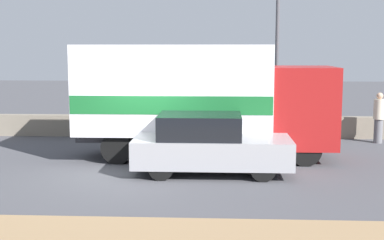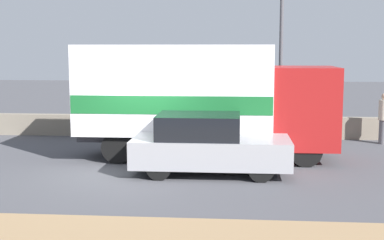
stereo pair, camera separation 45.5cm
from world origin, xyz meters
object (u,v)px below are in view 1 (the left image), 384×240
(box_truck, at_px, (197,96))
(car_hatchback, at_px, (209,144))
(street_lamp, at_px, (278,21))
(pedestrian, at_px, (379,117))

(box_truck, relative_size, car_hatchback, 1.84)
(street_lamp, distance_m, car_hatchback, 6.73)
(box_truck, height_order, car_hatchback, box_truck)
(box_truck, relative_size, pedestrian, 4.29)
(box_truck, xyz_separation_m, car_hatchback, (0.41, -1.98, -1.09))
(car_hatchback, bearing_deg, pedestrian, 40.14)
(street_lamp, relative_size, car_hatchback, 1.79)
(box_truck, distance_m, car_hatchback, 2.30)
(street_lamp, xyz_separation_m, car_hatchback, (-2.29, -5.30, -3.46))
(box_truck, bearing_deg, car_hatchback, -78.44)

